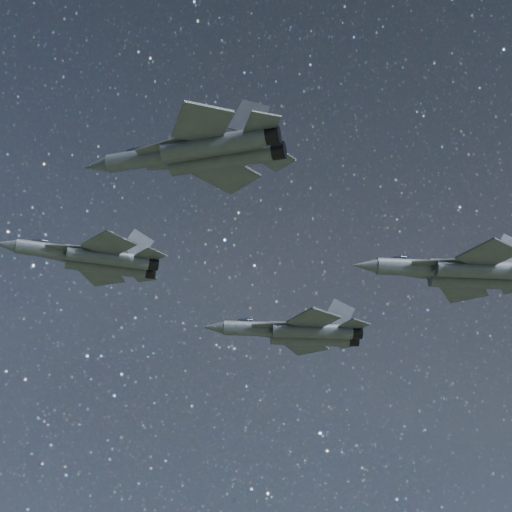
# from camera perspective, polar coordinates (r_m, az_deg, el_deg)

# --- Properties ---
(jet_lead) EXTENTS (16.44, 10.76, 4.24)m
(jet_lead) POSITION_cam_1_polar(r_m,az_deg,el_deg) (79.61, -11.71, -0.15)
(jet_lead) COLOR #3A4048
(jet_left) EXTENTS (19.51, 13.32, 4.90)m
(jet_left) POSITION_cam_1_polar(r_m,az_deg,el_deg) (91.78, 3.07, -5.53)
(jet_left) COLOR #3A4048
(jet_right) EXTENTS (18.95, 13.32, 4.79)m
(jet_right) POSITION_cam_1_polar(r_m,az_deg,el_deg) (67.53, -4.04, 7.56)
(jet_right) COLOR #3A4048
(jet_slot) EXTENTS (19.01, 12.95, 4.78)m
(jet_slot) POSITION_cam_1_polar(r_m,az_deg,el_deg) (78.74, 14.81, -1.11)
(jet_slot) COLOR #3A4048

